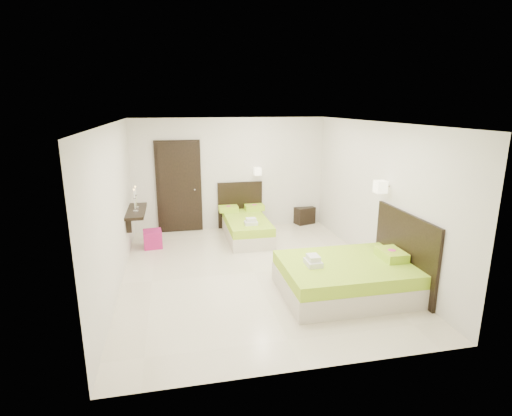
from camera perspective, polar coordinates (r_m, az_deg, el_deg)
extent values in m
plane|color=beige|center=(7.17, -0.29, -9.18)|extent=(5.50, 5.50, 0.00)
cube|color=beige|center=(8.86, -1.33, -3.46)|extent=(0.89, 1.78, 0.28)
cube|color=#89BB1E|center=(8.79, -1.34, -2.03)|extent=(0.88, 1.76, 0.18)
cube|color=black|center=(9.56, -2.28, 0.46)|extent=(1.07, 0.05, 1.11)
cube|color=#AAD426|center=(9.34, -3.96, -0.11)|extent=(0.44, 0.30, 0.12)
cylinder|color=#E7368E|center=(9.32, -3.97, 0.27)|extent=(0.11, 0.11, 0.00)
cube|color=#AAD426|center=(9.44, -0.23, 0.09)|extent=(0.44, 0.30, 0.12)
cylinder|color=#E7368E|center=(9.42, -0.23, 0.47)|extent=(0.11, 0.11, 0.00)
cube|color=silver|center=(8.30, -0.72, -2.15)|extent=(0.27, 0.20, 0.07)
cube|color=silver|center=(8.28, -0.72, -1.68)|extent=(0.20, 0.15, 0.07)
cube|color=white|center=(9.32, 0.22, 5.26)|extent=(0.16, 0.16, 0.18)
cylinder|color=#2D2116|center=(9.40, 0.12, 5.33)|extent=(0.03, 0.16, 0.03)
cube|color=beige|center=(6.52, 12.67, -10.52)|extent=(2.00, 1.50, 0.32)
cube|color=#89BB1E|center=(6.42, 12.80, -8.41)|extent=(1.98, 1.49, 0.20)
cube|color=black|center=(6.79, 20.43, -5.82)|extent=(0.05, 1.70, 1.25)
cube|color=#AAD426|center=(6.69, 18.79, -6.30)|extent=(0.34, 0.50, 0.14)
cylinder|color=#E7368E|center=(6.67, 18.84, -5.72)|extent=(0.12, 0.12, 0.00)
cube|color=silver|center=(6.16, 8.16, -7.75)|extent=(0.22, 0.30, 0.08)
cube|color=silver|center=(6.13, 8.19, -7.06)|extent=(0.17, 0.23, 0.08)
cube|color=white|center=(6.99, 17.35, 2.92)|extent=(0.18, 0.18, 0.20)
cylinder|color=#2D2116|center=(7.03, 17.92, 2.94)|extent=(0.16, 0.03, 0.03)
cube|color=black|center=(10.06, 6.72, -0.96)|extent=(0.57, 0.54, 0.42)
cube|color=#9B1455|center=(8.57, -14.53, -4.30)|extent=(0.40, 0.40, 0.37)
cube|color=black|center=(9.32, -10.95, 2.95)|extent=(1.02, 0.06, 2.14)
cube|color=black|center=(9.28, -10.94, 2.91)|extent=(0.88, 0.04, 2.06)
cylinder|color=silver|center=(9.27, -8.76, 2.67)|extent=(0.03, 0.10, 0.03)
cube|color=black|center=(8.32, -16.73, -0.43)|extent=(0.35, 1.20, 0.06)
cube|color=black|center=(7.94, -17.72, -2.34)|extent=(0.10, 0.04, 0.30)
cube|color=black|center=(8.80, -17.18, -0.67)|extent=(0.10, 0.04, 0.30)
cylinder|color=silver|center=(8.17, -16.83, -0.43)|extent=(0.10, 0.10, 0.02)
cylinder|color=silver|center=(8.14, -16.89, 0.39)|extent=(0.02, 0.02, 0.22)
cone|color=silver|center=(8.11, -16.96, 1.28)|extent=(0.07, 0.07, 0.04)
cylinder|color=white|center=(8.09, -17.01, 1.93)|extent=(0.02, 0.02, 0.15)
sphere|color=#FFB23F|center=(8.07, -17.06, 2.54)|extent=(0.02, 0.02, 0.02)
cylinder|color=silver|center=(8.46, -16.67, 0.09)|extent=(0.10, 0.10, 0.02)
cylinder|color=silver|center=(8.43, -16.73, 0.88)|extent=(0.02, 0.02, 0.22)
cone|color=silver|center=(8.40, -16.80, 1.74)|extent=(0.07, 0.07, 0.04)
cylinder|color=white|center=(8.38, -16.84, 2.37)|extent=(0.02, 0.02, 0.15)
sphere|color=#FFB23F|center=(8.36, -16.89, 2.95)|extent=(0.02, 0.02, 0.02)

